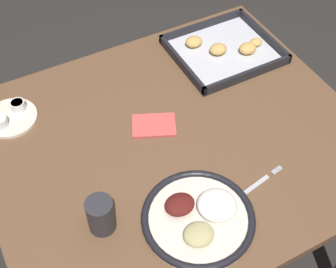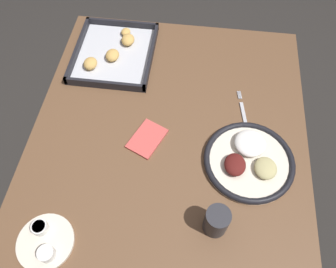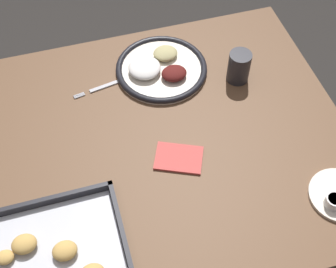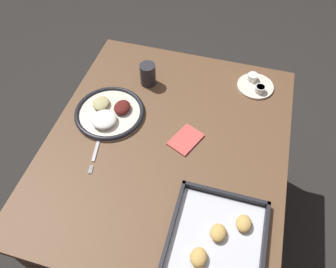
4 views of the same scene
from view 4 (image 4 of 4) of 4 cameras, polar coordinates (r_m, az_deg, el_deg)
The scene contains 8 objects.
ground_plane at distance 1.96m, azimuth -0.20°, elevation -14.58°, with size 8.00×8.00×0.00m, color #282623.
dining_table at distance 1.38m, azimuth -0.27°, elevation -4.31°, with size 1.10×0.94×0.76m.
dinner_plate at distance 1.39m, azimuth -10.17°, elevation 3.67°, with size 0.29×0.29×0.05m.
fork at distance 1.30m, azimuth -12.41°, elevation -2.72°, with size 0.19×0.05×0.00m.
saucer_plate at distance 1.53m, azimuth 15.01°, elevation 8.26°, with size 0.16×0.16×0.04m.
baking_tray at distance 1.11m, azimuth 8.44°, elevation -18.01°, with size 0.35×0.31×0.04m.
drinking_cup at distance 1.48m, azimuth -3.53°, elevation 10.32°, with size 0.07×0.07×0.10m.
napkin at distance 1.30m, azimuth 3.11°, elevation -0.98°, with size 0.16×0.14×0.01m.
Camera 4 is at (0.71, 0.21, 1.82)m, focal length 35.00 mm.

